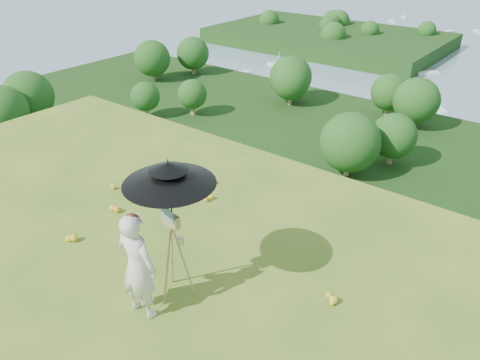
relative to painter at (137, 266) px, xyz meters
The scene contains 8 objects.
forest_slope 45.19m from the painter, 93.66° to the left, with size 140.00×56.00×22.00m, color black.
peninsula 174.67m from the painter, 116.64° to the left, with size 90.00×60.00×12.00m, color black, non-canonical shape.
slope_trees 37.43m from the painter, 93.66° to the left, with size 110.00×50.00×6.00m, color #245018, non-canonical shape.
wildflowers 2.50m from the painter, 156.84° to the right, with size 10.00×10.50×0.12m, color gold, non-canonical shape.
painter is the anchor object (origin of this frame).
field_easel 0.61m from the painter, 77.36° to the left, with size 0.62×0.62×1.64m, color olive, non-canonical shape.
sun_umbrella 1.18m from the painter, 77.89° to the left, with size 1.33×1.33×1.04m, color black, non-canonical shape.
painter_cap 0.83m from the painter, ahead, with size 0.20×0.23×0.10m, color #D07277, non-canonical shape.
Camera 1 is at (6.58, -2.10, 5.21)m, focal length 35.00 mm.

